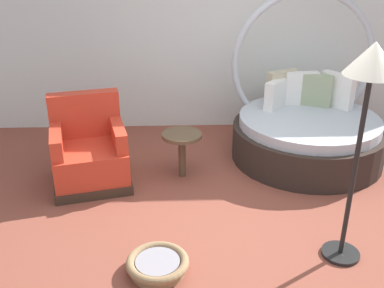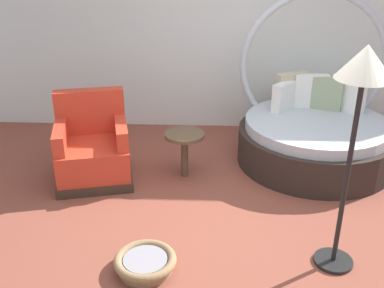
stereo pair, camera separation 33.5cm
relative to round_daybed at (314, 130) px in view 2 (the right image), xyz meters
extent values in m
cube|color=brown|center=(-1.03, -1.36, -0.39)|extent=(8.00, 8.00, 0.02)
cube|color=silver|center=(-1.03, 1.07, 1.21)|extent=(8.00, 0.12, 3.19)
cylinder|color=#2D231E|center=(0.00, -0.08, -0.17)|extent=(1.79, 1.79, 0.42)
cylinder|color=#B2BCC6|center=(0.00, -0.08, 0.10)|extent=(1.65, 1.65, 0.12)
torus|color=#B2BCC6|center=(0.00, 0.41, 0.67)|extent=(1.78, 0.08, 1.78)
cube|color=white|center=(0.41, 0.25, 0.37)|extent=(0.36, 0.40, 0.42)
cube|color=#93A37F|center=(0.16, 0.31, 0.35)|extent=(0.41, 0.26, 0.40)
cube|color=white|center=(-0.01, 0.37, 0.36)|extent=(0.41, 0.13, 0.41)
cube|color=#BCB293|center=(-0.24, 0.42, 0.36)|extent=(0.43, 0.29, 0.41)
cube|color=white|center=(-0.35, 0.23, 0.33)|extent=(0.32, 0.34, 0.34)
cube|color=#38281E|center=(-2.51, -0.60, -0.33)|extent=(0.96, 0.96, 0.10)
cube|color=red|center=(-2.51, -0.60, -0.11)|extent=(0.92, 0.92, 0.34)
cube|color=red|center=(-2.58, -0.30, 0.31)|extent=(0.78, 0.33, 0.50)
cube|color=red|center=(-2.82, -0.68, 0.17)|extent=(0.28, 0.69, 0.22)
cube|color=red|center=(-2.20, -0.53, 0.17)|extent=(0.28, 0.69, 0.22)
cylinder|color=#8E704C|center=(-1.74, -2.10, -0.35)|extent=(0.44, 0.44, 0.06)
torus|color=#8E704C|center=(-1.74, -2.10, -0.29)|extent=(0.51, 0.51, 0.07)
cylinder|color=gray|center=(-1.74, -2.10, -0.30)|extent=(0.36, 0.36, 0.05)
cylinder|color=brown|center=(-1.52, -0.49, -0.14)|extent=(0.08, 0.08, 0.48)
cylinder|color=brown|center=(-1.52, -0.49, 0.12)|extent=(0.44, 0.44, 0.04)
cylinder|color=black|center=(-0.19, -1.94, -0.37)|extent=(0.32, 0.32, 0.03)
cylinder|color=black|center=(-0.19, -1.94, 0.42)|extent=(0.04, 0.04, 1.55)
cone|color=silver|center=(-0.19, -1.94, 1.32)|extent=(0.40, 0.40, 0.24)
camera|label=1|loc=(-1.57, -5.00, 2.09)|focal=42.34mm
camera|label=2|loc=(-1.24, -5.00, 2.09)|focal=42.34mm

